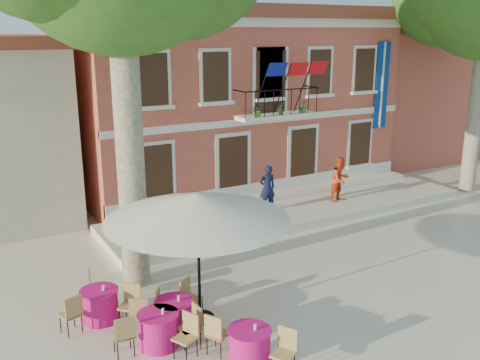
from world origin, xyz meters
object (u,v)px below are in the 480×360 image
at_px(cafe_table_1, 250,345).
at_px(pedestrian_navy, 267,188).
at_px(cafe_table_0, 174,315).
at_px(pedestrian_orange, 340,179).
at_px(cafe_table_3, 100,303).
at_px(patio_umbrella, 198,207).
at_px(cafe_table_2, 158,328).

bearing_deg(cafe_table_1, pedestrian_navy, 55.10).
distance_m(pedestrian_navy, cafe_table_1, 8.80).
bearing_deg(cafe_table_0, pedestrian_orange, 29.01).
xyz_separation_m(cafe_table_0, cafe_table_3, (-1.31, 1.33, 0.00)).
xyz_separation_m(cafe_table_0, cafe_table_1, (0.86, -1.86, -0.01)).
bearing_deg(cafe_table_3, cafe_table_1, -55.90).
height_order(cafe_table_0, cafe_table_3, same).
bearing_deg(pedestrian_orange, patio_umbrella, -155.25).
xyz_separation_m(pedestrian_orange, cafe_table_3, (-10.19, -3.59, -0.72)).
xyz_separation_m(patio_umbrella, cafe_table_1, (0.13, -2.05, -2.37)).
bearing_deg(patio_umbrella, cafe_table_1, -86.38).
bearing_deg(cafe_table_1, pedestrian_orange, 40.22).
height_order(pedestrian_orange, cafe_table_2, pedestrian_orange).
bearing_deg(cafe_table_0, cafe_table_3, 134.45).
bearing_deg(cafe_table_3, patio_umbrella, -29.32).
xyz_separation_m(cafe_table_0, cafe_table_2, (-0.52, -0.35, 0.00)).
bearing_deg(pedestrian_navy, cafe_table_3, 38.12).
relative_size(patio_umbrella, pedestrian_orange, 2.46).
xyz_separation_m(pedestrian_orange, cafe_table_1, (-8.02, -6.78, -0.73)).
relative_size(cafe_table_0, cafe_table_3, 1.03).
relative_size(pedestrian_navy, cafe_table_3, 0.93).
bearing_deg(pedestrian_navy, pedestrian_orange, -178.82).
distance_m(pedestrian_navy, cafe_table_2, 8.59).
bearing_deg(cafe_table_3, cafe_table_2, -64.86).
xyz_separation_m(cafe_table_1, cafe_table_3, (-2.16, 3.19, 0.01)).
bearing_deg(cafe_table_3, pedestrian_navy, 29.12).
bearing_deg(cafe_table_1, cafe_table_0, 114.68).
bearing_deg(patio_umbrella, pedestrian_orange, 30.13).
relative_size(pedestrian_navy, cafe_table_1, 0.90).
distance_m(patio_umbrella, cafe_table_3, 3.32).
relative_size(patio_umbrella, cafe_table_0, 2.23).
distance_m(patio_umbrella, pedestrian_orange, 9.57).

